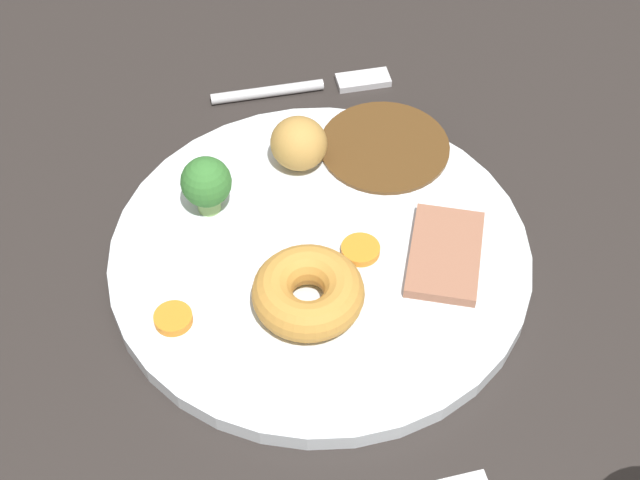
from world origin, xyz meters
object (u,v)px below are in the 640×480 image
object	(u,v)px
roast_potato_left	(299,143)
carrot_coin_back	(173,318)
fork	(307,87)
carrot_coin_front	(360,250)
dinner_plate	(320,255)
broccoli_floret	(206,184)
yorkshire_pudding	(308,292)
meat_slice_main	(445,254)

from	to	relation	value
roast_potato_left	carrot_coin_back	xyz separation A→B (cm)	(13.50, -10.13, -1.68)
fork	carrot_coin_front	bearing A→B (deg)	-90.06
dinner_plate	roast_potato_left	world-z (taller)	roast_potato_left
roast_potato_left	carrot_coin_back	size ratio (longest dim) A/B	1.69
carrot_coin_back	fork	size ratio (longest dim) A/B	0.17
roast_potato_left	broccoli_floret	size ratio (longest dim) A/B	0.94
yorkshire_pudding	fork	xyz separation A→B (cm)	(-23.22, 3.07, -2.39)
meat_slice_main	yorkshire_pudding	bearing A→B (deg)	-74.86
carrot_coin_front	broccoli_floret	size ratio (longest dim) A/B	0.60
yorkshire_pudding	carrot_coin_back	world-z (taller)	yorkshire_pudding
roast_potato_left	broccoli_floret	xyz separation A→B (cm)	(3.74, -7.10, 0.60)
dinner_plate	yorkshire_pudding	distance (cm)	5.33
dinner_plate	yorkshire_pudding	xyz separation A→B (cm)	(4.68, -1.47, 2.07)
yorkshire_pudding	fork	bearing A→B (deg)	172.47
carrot_coin_front	carrot_coin_back	xyz separation A→B (cm)	(4.05, -13.23, 0.04)
dinner_plate	roast_potato_left	size ratio (longest dim) A/B	6.84
yorkshire_pudding	carrot_coin_front	distance (cm)	5.92
meat_slice_main	roast_potato_left	xyz separation A→B (cm)	(-10.74, -8.85, 1.60)
roast_potato_left	carrot_coin_front	size ratio (longest dim) A/B	1.58
roast_potato_left	fork	xyz separation A→B (cm)	(-9.78, 1.93, -3.01)
meat_slice_main	yorkshire_pudding	distance (cm)	10.39
meat_slice_main	broccoli_floret	size ratio (longest dim) A/B	1.74
yorkshire_pudding	broccoli_floret	bearing A→B (deg)	-148.41
broccoli_floret	meat_slice_main	bearing A→B (deg)	66.31
carrot_coin_front	roast_potato_left	bearing A→B (deg)	-161.83
dinner_plate	carrot_coin_back	xyz separation A→B (cm)	(4.74, -10.46, 1.02)
roast_potato_left	broccoli_floret	bearing A→B (deg)	-62.23
yorkshire_pudding	carrot_coin_front	bearing A→B (deg)	133.33
roast_potato_left	carrot_coin_back	world-z (taller)	roast_potato_left
meat_slice_main	broccoli_floret	distance (cm)	17.56
carrot_coin_back	broccoli_floret	distance (cm)	10.47
fork	roast_potato_left	bearing A→B (deg)	-104.72
meat_slice_main	fork	world-z (taller)	meat_slice_main
yorkshire_pudding	fork	size ratio (longest dim) A/B	0.49
broccoli_floret	carrot_coin_back	bearing A→B (deg)	-17.24
dinner_plate	carrot_coin_front	xyz separation A→B (cm)	(0.69, 2.77, 0.98)
carrot_coin_back	fork	bearing A→B (deg)	152.60
broccoli_floret	fork	xyz separation A→B (cm)	(-13.52, 9.03, -3.61)
carrot_coin_back	broccoli_floret	bearing A→B (deg)	162.76
meat_slice_main	carrot_coin_front	bearing A→B (deg)	-102.68
carrot_coin_back	meat_slice_main	bearing A→B (deg)	98.27
yorkshire_pudding	roast_potato_left	xyz separation A→B (cm)	(-13.44, 1.13, 0.63)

